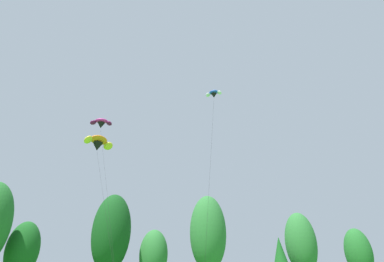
% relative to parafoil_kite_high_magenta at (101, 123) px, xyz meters
% --- Properties ---
extents(treeline_tree_d, '(4.47, 4.47, 9.91)m').
position_rel_parafoil_kite_high_magenta_xyz_m(treeline_tree_d, '(-8.37, 11.04, -16.05)').
color(treeline_tree_d, '#472D19').
rests_on(treeline_tree_d, ground_plane).
extents(treeline_tree_e, '(5.55, 5.55, 13.89)m').
position_rel_parafoil_kite_high_magenta_xyz_m(treeline_tree_e, '(3.43, 7.46, -13.63)').
color(treeline_tree_e, '#472D19').
rests_on(treeline_tree_e, ground_plane).
extents(treeline_tree_f, '(4.28, 4.28, 9.19)m').
position_rel_parafoil_kite_high_magenta_xyz_m(treeline_tree_f, '(10.04, 8.87, -16.49)').
color(treeline_tree_f, '#472D19').
rests_on(treeline_tree_f, ground_plane).
extents(treeline_tree_g, '(5.78, 5.78, 14.73)m').
position_rel_parafoil_kite_high_magenta_xyz_m(treeline_tree_g, '(18.36, 7.40, -13.13)').
color(treeline_tree_g, '#472D19').
rests_on(treeline_tree_g, ground_plane).
extents(treeline_tree_h, '(3.52, 3.52, 8.71)m').
position_rel_parafoil_kite_high_magenta_xyz_m(treeline_tree_h, '(31.34, 7.88, -16.59)').
color(treeline_tree_h, '#472D19').
rests_on(treeline_tree_h, ground_plane).
extents(treeline_tree_i, '(5.33, 5.33, 13.09)m').
position_rel_parafoil_kite_high_magenta_xyz_m(treeline_tree_i, '(35.99, 8.23, -14.12)').
color(treeline_tree_i, '#472D19').
rests_on(treeline_tree_i, ground_plane).
extents(treeline_tree_j, '(4.73, 4.73, 10.84)m').
position_rel_parafoil_kite_high_magenta_xyz_m(treeline_tree_j, '(48.11, 8.21, -15.49)').
color(treeline_tree_j, '#472D19').
rests_on(treeline_tree_j, ground_plane).
extents(parafoil_kite_high_magenta, '(4.88, 15.94, 21.18)m').
position_rel_parafoil_kite_high_magenta_xyz_m(parafoil_kite_high_magenta, '(0.00, 0.00, 0.00)').
color(parafoil_kite_high_magenta, '#D12893').
extents(parafoil_kite_mid_blue_white, '(5.51, 8.41, 23.46)m').
position_rel_parafoil_kite_high_magenta_xyz_m(parafoil_kite_mid_blue_white, '(13.93, -8.20, 2.43)').
color(parafoil_kite_mid_blue_white, blue).
extents(parafoil_kite_far_orange, '(4.82, 10.47, 15.77)m').
position_rel_parafoil_kite_high_magenta_xyz_m(parafoil_kite_far_orange, '(0.21, -6.16, -5.58)').
color(parafoil_kite_far_orange, orange).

